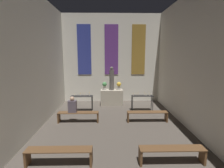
% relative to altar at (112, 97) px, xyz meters
% --- Properties ---
extents(wall_back, '(6.34, 0.16, 5.53)m').
position_rel_altar_xyz_m(wall_back, '(0.00, 0.97, 2.33)').
color(wall_back, silver).
rests_on(wall_back, ground_plane).
extents(wall_left, '(0.12, 11.41, 5.53)m').
position_rel_altar_xyz_m(wall_left, '(-3.11, -4.67, 2.30)').
color(wall_left, silver).
rests_on(wall_left, ground_plane).
extents(wall_right, '(0.12, 11.41, 5.53)m').
position_rel_altar_xyz_m(wall_right, '(3.11, -4.67, 2.30)').
color(wall_right, silver).
rests_on(wall_right, ground_plane).
extents(altar, '(1.32, 0.64, 0.93)m').
position_rel_altar_xyz_m(altar, '(0.00, 0.00, 0.00)').
color(altar, '#ADA38E').
rests_on(altar, ground_plane).
extents(statue, '(0.27, 0.27, 1.39)m').
position_rel_altar_xyz_m(statue, '(0.00, 0.00, 1.12)').
color(statue, '#5B5651').
rests_on(statue, altar).
extents(flower_vase_left, '(0.27, 0.27, 0.48)m').
position_rel_altar_xyz_m(flower_vase_left, '(-0.43, 0.00, 0.76)').
color(flower_vase_left, beige).
rests_on(flower_vase_left, altar).
extents(flower_vase_right, '(0.27, 0.27, 0.48)m').
position_rel_altar_xyz_m(flower_vase_right, '(0.43, 0.00, 0.76)').
color(flower_vase_right, beige).
rests_on(flower_vase_right, altar).
extents(candle_rack_left, '(1.15, 0.39, 1.04)m').
position_rel_altar_xyz_m(candle_rack_left, '(-1.62, -1.18, 0.24)').
color(candle_rack_left, black).
rests_on(candle_rack_left, ground_plane).
extents(candle_rack_right, '(1.15, 0.39, 1.03)m').
position_rel_altar_xyz_m(candle_rack_right, '(1.62, -1.18, 0.24)').
color(candle_rack_right, black).
rests_on(candle_rack_right, ground_plane).
extents(pew_second_left, '(1.81, 0.36, 0.47)m').
position_rel_altar_xyz_m(pew_second_left, '(-1.56, -5.85, -0.13)').
color(pew_second_left, brown).
rests_on(pew_second_left, ground_plane).
extents(pew_second_right, '(1.81, 0.36, 0.47)m').
position_rel_altar_xyz_m(pew_second_right, '(1.56, -5.85, -0.13)').
color(pew_second_right, brown).
rests_on(pew_second_right, ground_plane).
extents(pew_back_left, '(1.81, 0.36, 0.47)m').
position_rel_altar_xyz_m(pew_back_left, '(-1.56, -2.74, -0.13)').
color(pew_back_left, brown).
rests_on(pew_back_left, ground_plane).
extents(pew_back_right, '(1.81, 0.36, 0.47)m').
position_rel_altar_xyz_m(pew_back_right, '(1.56, -2.74, -0.13)').
color(pew_back_right, brown).
rests_on(pew_back_right, ground_plane).
extents(person_seated, '(0.36, 0.24, 0.72)m').
position_rel_altar_xyz_m(person_seated, '(-1.81, -2.74, 0.31)').
color(person_seated, '#564C56').
rests_on(person_seated, pew_back_left).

